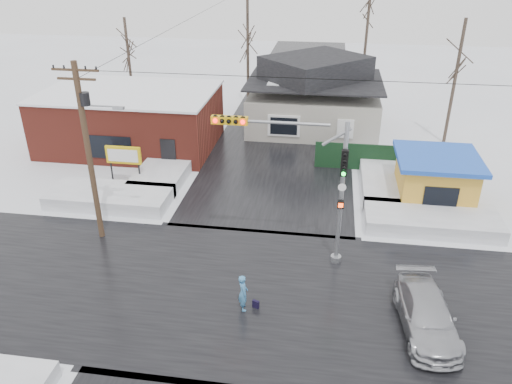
# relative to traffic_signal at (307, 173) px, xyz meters

# --- Properties ---
(ground) EXTENTS (120.00, 120.00, 0.00)m
(ground) POSITION_rel_traffic_signal_xyz_m (-2.43, -2.97, -4.54)
(ground) COLOR white
(ground) RESTS_ON ground
(road_ns) EXTENTS (10.00, 120.00, 0.02)m
(road_ns) POSITION_rel_traffic_signal_xyz_m (-2.43, -2.97, -4.53)
(road_ns) COLOR black
(road_ns) RESTS_ON ground
(road_ew) EXTENTS (120.00, 10.00, 0.02)m
(road_ew) POSITION_rel_traffic_signal_xyz_m (-2.43, -2.97, -4.53)
(road_ew) COLOR black
(road_ew) RESTS_ON ground
(snowbank_nw) EXTENTS (7.00, 3.00, 0.80)m
(snowbank_nw) POSITION_rel_traffic_signal_xyz_m (-11.43, 4.03, -4.14)
(snowbank_nw) COLOR white
(snowbank_nw) RESTS_ON ground
(snowbank_ne) EXTENTS (7.00, 3.00, 0.80)m
(snowbank_ne) POSITION_rel_traffic_signal_xyz_m (6.57, 4.03, -4.14)
(snowbank_ne) COLOR white
(snowbank_ne) RESTS_ON ground
(snowbank_nside_w) EXTENTS (3.00, 8.00, 0.80)m
(snowbank_nside_w) POSITION_rel_traffic_signal_xyz_m (-9.43, 9.03, -4.14)
(snowbank_nside_w) COLOR white
(snowbank_nside_w) RESTS_ON ground
(snowbank_nside_e) EXTENTS (3.00, 8.00, 0.80)m
(snowbank_nside_e) POSITION_rel_traffic_signal_xyz_m (4.57, 9.03, -4.14)
(snowbank_nside_e) COLOR white
(snowbank_nside_e) RESTS_ON ground
(traffic_signal) EXTENTS (6.05, 0.68, 7.00)m
(traffic_signal) POSITION_rel_traffic_signal_xyz_m (0.00, 0.00, 0.00)
(traffic_signal) COLOR gray
(traffic_signal) RESTS_ON ground
(utility_pole) EXTENTS (3.15, 0.44, 9.00)m
(utility_pole) POSITION_rel_traffic_signal_xyz_m (-10.36, 0.53, 0.57)
(utility_pole) COLOR #382619
(utility_pole) RESTS_ON ground
(brick_building) EXTENTS (12.20, 8.20, 4.12)m
(brick_building) POSITION_rel_traffic_signal_xyz_m (-13.43, 13.03, -2.46)
(brick_building) COLOR maroon
(brick_building) RESTS_ON ground
(marquee_sign) EXTENTS (2.20, 0.21, 2.55)m
(marquee_sign) POSITION_rel_traffic_signal_xyz_m (-11.43, 6.53, -2.62)
(marquee_sign) COLOR black
(marquee_sign) RESTS_ON ground
(house) EXTENTS (10.40, 8.40, 5.76)m
(house) POSITION_rel_traffic_signal_xyz_m (-0.43, 19.03, -1.92)
(house) COLOR #A7A296
(house) RESTS_ON ground
(kiosk) EXTENTS (4.60, 4.60, 2.88)m
(kiosk) POSITION_rel_traffic_signal_xyz_m (7.07, 7.03, -3.08)
(kiosk) COLOR gold
(kiosk) RESTS_ON ground
(fence) EXTENTS (8.00, 0.12, 1.80)m
(fence) POSITION_rel_traffic_signal_xyz_m (4.07, 11.03, -3.64)
(fence) COLOR black
(fence) RESTS_ON ground
(tree_far_left) EXTENTS (3.00, 3.00, 10.00)m
(tree_far_left) POSITION_rel_traffic_signal_xyz_m (-6.43, 23.03, 3.41)
(tree_far_left) COLOR #332821
(tree_far_left) RESTS_ON ground
(tree_far_right) EXTENTS (3.00, 3.00, 9.00)m
(tree_far_right) POSITION_rel_traffic_signal_xyz_m (9.57, 17.03, 2.62)
(tree_far_right) COLOR #332821
(tree_far_right) RESTS_ON ground
(tree_far_west) EXTENTS (3.00, 3.00, 8.00)m
(tree_far_west) POSITION_rel_traffic_signal_xyz_m (-16.43, 21.03, 1.82)
(tree_far_west) COLOR #332821
(tree_far_west) RESTS_ON ground
(pedestrian) EXTENTS (0.58, 0.70, 1.65)m
(pedestrian) POSITION_rel_traffic_signal_xyz_m (-2.21, -4.01, -3.71)
(pedestrian) COLOR teal
(pedestrian) RESTS_ON ground
(car) EXTENTS (2.37, 4.96, 1.39)m
(car) POSITION_rel_traffic_signal_xyz_m (5.05, -4.13, -3.84)
(car) COLOR #ADAEB4
(car) RESTS_ON ground
(shopping_bag) EXTENTS (0.30, 0.22, 0.35)m
(shopping_bag) POSITION_rel_traffic_signal_xyz_m (-1.71, -3.88, -4.36)
(shopping_bag) COLOR black
(shopping_bag) RESTS_ON ground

